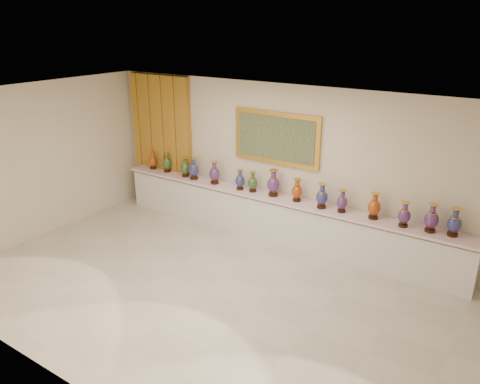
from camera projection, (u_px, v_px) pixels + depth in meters
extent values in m
plane|color=beige|center=(205.00, 291.00, 7.48)|extent=(8.00, 8.00, 0.00)
plane|color=beige|center=(283.00, 163.00, 8.91)|extent=(8.00, 0.00, 8.00)
plane|color=beige|center=(39.00, 162.00, 9.03)|extent=(0.00, 5.00, 5.00)
plane|color=white|center=(199.00, 103.00, 6.43)|extent=(8.00, 8.00, 0.00)
cube|color=gold|center=(162.00, 142.00, 10.43)|extent=(1.64, 0.14, 2.95)
cube|color=gold|center=(276.00, 138.00, 8.78)|extent=(1.80, 0.06, 1.00)
cube|color=#19331E|center=(275.00, 138.00, 8.76)|extent=(1.62, 0.02, 0.82)
cube|color=white|center=(276.00, 220.00, 9.11)|extent=(7.20, 0.42, 0.81)
cube|color=#F5CED5|center=(276.00, 198.00, 8.93)|extent=(7.28, 0.48, 0.05)
cylinder|color=black|center=(153.00, 168.00, 10.59)|extent=(0.14, 0.14, 0.04)
cone|color=gold|center=(153.00, 166.00, 10.57)|extent=(0.12, 0.12, 0.03)
ellipsoid|color=#830606|center=(153.00, 161.00, 10.53)|extent=(0.23, 0.23, 0.23)
cylinder|color=gold|center=(153.00, 157.00, 10.50)|extent=(0.13, 0.13, 0.01)
cylinder|color=#830606|center=(152.00, 155.00, 10.48)|extent=(0.07, 0.07, 0.08)
cone|color=#830606|center=(152.00, 153.00, 10.46)|extent=(0.13, 0.13, 0.03)
cylinder|color=gold|center=(152.00, 152.00, 10.46)|extent=(0.13, 0.13, 0.01)
cylinder|color=black|center=(167.00, 171.00, 10.38)|extent=(0.15, 0.15, 0.04)
cone|color=gold|center=(167.00, 169.00, 10.36)|extent=(0.13, 0.13, 0.03)
ellipsoid|color=black|center=(167.00, 164.00, 10.32)|extent=(0.21, 0.21, 0.24)
cylinder|color=gold|center=(167.00, 159.00, 10.29)|extent=(0.13, 0.13, 0.01)
cylinder|color=black|center=(167.00, 157.00, 10.27)|extent=(0.08, 0.08, 0.09)
cone|color=black|center=(166.00, 154.00, 10.25)|extent=(0.13, 0.13, 0.03)
cylinder|color=gold|center=(166.00, 154.00, 10.24)|extent=(0.14, 0.14, 0.01)
cylinder|color=black|center=(185.00, 176.00, 10.06)|extent=(0.15, 0.15, 0.04)
cone|color=gold|center=(185.00, 174.00, 10.05)|extent=(0.13, 0.13, 0.03)
ellipsoid|color=black|center=(185.00, 168.00, 10.01)|extent=(0.20, 0.20, 0.24)
cylinder|color=gold|center=(185.00, 164.00, 9.97)|extent=(0.13, 0.13, 0.01)
cylinder|color=black|center=(185.00, 161.00, 9.95)|extent=(0.08, 0.08, 0.09)
cone|color=black|center=(185.00, 159.00, 9.93)|extent=(0.13, 0.13, 0.03)
cylinder|color=gold|center=(185.00, 158.00, 9.93)|extent=(0.14, 0.14, 0.01)
cylinder|color=black|center=(194.00, 178.00, 9.90)|extent=(0.16, 0.16, 0.05)
cone|color=gold|center=(194.00, 176.00, 9.89)|extent=(0.14, 0.14, 0.03)
ellipsoid|color=#0B0E45|center=(194.00, 170.00, 9.84)|extent=(0.27, 0.27, 0.27)
cylinder|color=gold|center=(194.00, 165.00, 9.80)|extent=(0.15, 0.15, 0.01)
cylinder|color=#0B0E45|center=(194.00, 162.00, 9.78)|extent=(0.09, 0.09, 0.10)
cone|color=#0B0E45|center=(193.00, 159.00, 9.76)|extent=(0.15, 0.15, 0.04)
cylinder|color=gold|center=(193.00, 158.00, 9.75)|extent=(0.15, 0.15, 0.01)
cylinder|color=black|center=(215.00, 182.00, 9.63)|extent=(0.17, 0.17, 0.05)
cone|color=gold|center=(215.00, 180.00, 9.61)|extent=(0.15, 0.15, 0.03)
ellipsoid|color=#1F0D46|center=(215.00, 174.00, 9.57)|extent=(0.27, 0.27, 0.28)
cylinder|color=gold|center=(214.00, 168.00, 9.52)|extent=(0.15, 0.15, 0.01)
cylinder|color=#1F0D46|center=(214.00, 166.00, 9.50)|extent=(0.09, 0.09, 0.10)
cone|color=#1F0D46|center=(214.00, 162.00, 9.48)|extent=(0.15, 0.15, 0.04)
cylinder|color=gold|center=(214.00, 162.00, 9.47)|extent=(0.16, 0.16, 0.01)
cylinder|color=black|center=(240.00, 188.00, 9.30)|extent=(0.14, 0.14, 0.04)
cone|color=gold|center=(240.00, 186.00, 9.29)|extent=(0.13, 0.13, 0.03)
ellipsoid|color=#0B0E45|center=(240.00, 181.00, 9.25)|extent=(0.25, 0.25, 0.24)
cylinder|color=gold|center=(240.00, 176.00, 9.21)|extent=(0.13, 0.13, 0.01)
cylinder|color=#0B0E45|center=(240.00, 174.00, 9.19)|extent=(0.08, 0.08, 0.09)
cone|color=#0B0E45|center=(240.00, 171.00, 9.17)|extent=(0.13, 0.13, 0.03)
cylinder|color=gold|center=(240.00, 170.00, 9.17)|extent=(0.13, 0.13, 0.01)
cylinder|color=black|center=(253.00, 191.00, 9.19)|extent=(0.14, 0.14, 0.04)
cone|color=gold|center=(253.00, 188.00, 9.17)|extent=(0.13, 0.13, 0.03)
ellipsoid|color=black|center=(253.00, 183.00, 9.13)|extent=(0.25, 0.25, 0.23)
cylinder|color=gold|center=(253.00, 178.00, 9.10)|extent=(0.13, 0.13, 0.01)
cylinder|color=black|center=(253.00, 176.00, 9.08)|extent=(0.08, 0.08, 0.08)
cone|color=black|center=(253.00, 173.00, 9.06)|extent=(0.13, 0.13, 0.03)
cylinder|color=gold|center=(253.00, 172.00, 9.05)|extent=(0.13, 0.13, 0.01)
cylinder|color=black|center=(273.00, 194.00, 8.97)|extent=(0.18, 0.18, 0.05)
cone|color=gold|center=(273.00, 192.00, 8.95)|extent=(0.16, 0.16, 0.03)
ellipsoid|color=#1F0D46|center=(273.00, 185.00, 8.90)|extent=(0.31, 0.31, 0.30)
cylinder|color=gold|center=(274.00, 178.00, 8.85)|extent=(0.16, 0.16, 0.01)
cylinder|color=#1F0D46|center=(274.00, 175.00, 8.83)|extent=(0.10, 0.10, 0.11)
cone|color=#1F0D46|center=(274.00, 171.00, 8.81)|extent=(0.16, 0.16, 0.04)
cylinder|color=gold|center=(274.00, 170.00, 8.80)|extent=(0.17, 0.17, 0.01)
cylinder|color=black|center=(297.00, 200.00, 8.71)|extent=(0.15, 0.15, 0.04)
cone|color=gold|center=(297.00, 198.00, 8.69)|extent=(0.13, 0.13, 0.03)
ellipsoid|color=#830606|center=(297.00, 191.00, 8.65)|extent=(0.22, 0.22, 0.25)
cylinder|color=gold|center=(297.00, 186.00, 8.61)|extent=(0.14, 0.14, 0.01)
cylinder|color=#830606|center=(297.00, 183.00, 8.59)|extent=(0.08, 0.08, 0.09)
cone|color=#830606|center=(298.00, 180.00, 8.57)|extent=(0.14, 0.14, 0.03)
cylinder|color=gold|center=(298.00, 179.00, 8.56)|extent=(0.14, 0.14, 0.01)
cylinder|color=black|center=(321.00, 207.00, 8.39)|extent=(0.16, 0.16, 0.05)
cone|color=gold|center=(322.00, 204.00, 8.37)|extent=(0.14, 0.14, 0.03)
ellipsoid|color=#0B0E45|center=(322.00, 197.00, 8.33)|extent=(0.26, 0.26, 0.27)
cylinder|color=gold|center=(322.00, 191.00, 8.29)|extent=(0.15, 0.15, 0.01)
cylinder|color=#0B0E45|center=(323.00, 188.00, 8.27)|extent=(0.09, 0.09, 0.10)
cone|color=#0B0E45|center=(323.00, 185.00, 8.24)|extent=(0.15, 0.15, 0.04)
cylinder|color=gold|center=(323.00, 184.00, 8.24)|extent=(0.15, 0.15, 0.01)
cylinder|color=black|center=(341.00, 211.00, 8.21)|extent=(0.15, 0.15, 0.04)
cone|color=gold|center=(342.00, 208.00, 8.20)|extent=(0.13, 0.13, 0.03)
ellipsoid|color=#1F0D46|center=(342.00, 202.00, 8.16)|extent=(0.23, 0.23, 0.24)
cylinder|color=gold|center=(343.00, 197.00, 8.12)|extent=(0.13, 0.13, 0.01)
cylinder|color=#1F0D46|center=(343.00, 194.00, 8.11)|extent=(0.08, 0.08, 0.09)
cone|color=#1F0D46|center=(343.00, 191.00, 8.08)|extent=(0.13, 0.13, 0.03)
cylinder|color=gold|center=(343.00, 190.00, 8.08)|extent=(0.13, 0.13, 0.01)
cylinder|color=black|center=(373.00, 217.00, 7.94)|extent=(0.16, 0.16, 0.05)
cone|color=gold|center=(373.00, 214.00, 7.92)|extent=(0.14, 0.14, 0.03)
ellipsoid|color=#830606|center=(374.00, 207.00, 7.88)|extent=(0.26, 0.26, 0.27)
cylinder|color=gold|center=(375.00, 201.00, 7.84)|extent=(0.15, 0.15, 0.01)
cylinder|color=#830606|center=(375.00, 198.00, 7.82)|extent=(0.09, 0.09, 0.10)
cone|color=#830606|center=(376.00, 194.00, 7.79)|extent=(0.15, 0.15, 0.04)
cylinder|color=gold|center=(376.00, 193.00, 7.79)|extent=(0.15, 0.15, 0.01)
cylinder|color=black|center=(403.00, 225.00, 7.64)|extent=(0.15, 0.15, 0.04)
cone|color=gold|center=(403.00, 223.00, 7.62)|extent=(0.13, 0.13, 0.03)
ellipsoid|color=#1F0D46|center=(404.00, 216.00, 7.58)|extent=(0.21, 0.21, 0.25)
cylinder|color=gold|center=(405.00, 210.00, 7.54)|extent=(0.14, 0.14, 0.01)
cylinder|color=#1F0D46|center=(405.00, 207.00, 7.53)|extent=(0.08, 0.08, 0.09)
cone|color=#1F0D46|center=(406.00, 203.00, 7.50)|extent=(0.14, 0.14, 0.03)
cylinder|color=gold|center=(406.00, 202.00, 7.50)|extent=(0.14, 0.14, 0.01)
cylinder|color=black|center=(430.00, 230.00, 7.45)|extent=(0.17, 0.17, 0.05)
cone|color=gold|center=(430.00, 227.00, 7.43)|extent=(0.15, 0.15, 0.03)
ellipsoid|color=#1F0D46|center=(431.00, 220.00, 7.39)|extent=(0.23, 0.23, 0.27)
cylinder|color=gold|center=(432.00, 213.00, 7.35)|extent=(0.15, 0.15, 0.01)
cylinder|color=#1F0D46|center=(433.00, 209.00, 7.33)|extent=(0.09, 0.09, 0.10)
cone|color=#1F0D46|center=(434.00, 205.00, 7.30)|extent=(0.15, 0.15, 0.04)
cylinder|color=gold|center=(434.00, 204.00, 7.30)|extent=(0.15, 0.15, 0.01)
cylinder|color=black|center=(452.00, 234.00, 7.31)|extent=(0.16, 0.16, 0.05)
cone|color=gold|center=(453.00, 231.00, 7.29)|extent=(0.14, 0.14, 0.03)
ellipsoid|color=#0B0E45|center=(454.00, 224.00, 7.25)|extent=(0.27, 0.27, 0.27)
cylinder|color=gold|center=(455.00, 217.00, 7.21)|extent=(0.15, 0.15, 0.01)
cylinder|color=#0B0E45|center=(456.00, 214.00, 7.19)|extent=(0.09, 0.09, 0.10)
cone|color=#0B0E45|center=(457.00, 210.00, 7.17)|extent=(0.15, 0.15, 0.04)
cylinder|color=gold|center=(457.00, 209.00, 7.16)|extent=(0.15, 0.15, 0.01)
cube|color=white|center=(220.00, 186.00, 9.46)|extent=(0.10, 0.06, 0.00)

